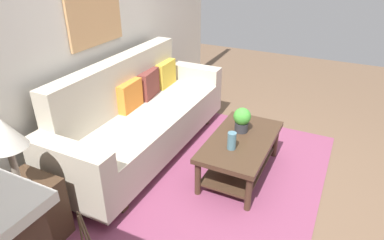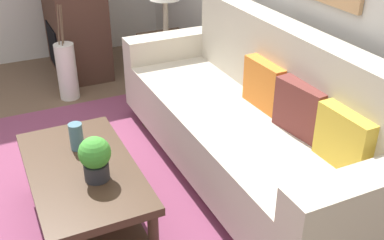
{
  "view_description": "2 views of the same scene",
  "coord_description": "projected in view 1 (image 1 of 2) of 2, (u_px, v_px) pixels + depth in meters",
  "views": [
    {
      "loc": [
        -2.57,
        -0.55,
        2.16
      ],
      "look_at": [
        0.29,
        0.85,
        0.49
      ],
      "focal_mm": 31.33,
      "sensor_mm": 36.0,
      "label": 1
    },
    {
      "loc": [
        2.57,
        -0.11,
        1.98
      ],
      "look_at": [
        0.22,
        1.0,
        0.57
      ],
      "focal_mm": 44.02,
      "sensor_mm": 36.0,
      "label": 2
    }
  ],
  "objects": [
    {
      "name": "wall_back",
      "position": [
        81.0,
        34.0,
        3.4
      ],
      "size": [
        5.63,
        0.1,
        2.7
      ],
      "primitive_type": "cube",
      "color": "silver",
      "rests_on": "ground_plane"
    },
    {
      "name": "floor_vase_branch_a",
      "position": [
        88.0,
        235.0,
        1.87
      ],
      "size": [
        0.05,
        0.04,
        0.36
      ],
      "primitive_type": "cylinder",
      "rotation": [
        -0.07,
        -0.1,
        0.0
      ],
      "color": "brown",
      "rests_on": "floor_vase"
    },
    {
      "name": "coffee_table",
      "position": [
        241.0,
        149.0,
        3.41
      ],
      "size": [
        1.1,
        0.6,
        0.43
      ],
      "color": "#422D1E",
      "rests_on": "ground_plane"
    },
    {
      "name": "throw_pillow_maroon",
      "position": [
        149.0,
        84.0,
        4.0
      ],
      "size": [
        0.37,
        0.17,
        0.32
      ],
      "primitive_type": "cube",
      "rotation": [
        0.0,
        0.0,
        0.13
      ],
      "color": "brown",
      "rests_on": "couch"
    },
    {
      "name": "throw_pillow_orange",
      "position": [
        129.0,
        96.0,
        3.69
      ],
      "size": [
        0.36,
        0.14,
        0.32
      ],
      "primitive_type": "cube",
      "rotation": [
        0.0,
        0.0,
        0.04
      ],
      "color": "orange",
      "rests_on": "couch"
    },
    {
      "name": "floor_vase_branch_b",
      "position": [
        82.0,
        238.0,
        1.86
      ],
      "size": [
        0.04,
        0.03,
        0.36
      ],
      "primitive_type": "cylinder",
      "rotation": [
        -0.05,
        0.07,
        0.0
      ],
      "color": "brown",
      "rests_on": "floor_vase"
    },
    {
      "name": "couch",
      "position": [
        140.0,
        118.0,
        3.76
      ],
      "size": [
        2.46,
        0.84,
        1.08
      ],
      "color": "beige",
      "rests_on": "ground_plane"
    },
    {
      "name": "framed_painting",
      "position": [
        95.0,
        13.0,
        3.42
      ],
      "size": [
        0.79,
        0.03,
        0.65
      ],
      "primitive_type": "cube",
      "color": "tan"
    },
    {
      "name": "ground_plane",
      "position": [
        257.0,
        194.0,
        3.26
      ],
      "size": [
        9.63,
        9.63,
        0.0
      ],
      "primitive_type": "plane",
      "color": "brown"
    },
    {
      "name": "area_rug",
      "position": [
        210.0,
        180.0,
        3.45
      ],
      "size": [
        2.88,
        2.12,
        0.01
      ],
      "primitive_type": "cube",
      "color": "#843D5B",
      "rests_on": "ground_plane"
    },
    {
      "name": "potted_plant_tabletop",
      "position": [
        242.0,
        119.0,
        3.43
      ],
      "size": [
        0.18,
        0.18,
        0.26
      ],
      "color": "#2D2D33",
      "rests_on": "coffee_table"
    },
    {
      "name": "table_lamp",
      "position": [
        5.0,
        136.0,
        2.29
      ],
      "size": [
        0.28,
        0.28,
        0.57
      ],
      "color": "gray",
      "rests_on": "side_table"
    },
    {
      "name": "floor_vase_branch_c",
      "position": [
        87.0,
        240.0,
        1.84
      ],
      "size": [
        0.03,
        0.05,
        0.36
      ],
      "primitive_type": "cylinder",
      "rotation": [
        -0.1,
        -0.05,
        0.0
      ],
      "color": "brown",
      "rests_on": "floor_vase"
    },
    {
      "name": "tabletop_vase",
      "position": [
        232.0,
        141.0,
        3.16
      ],
      "size": [
        0.08,
        0.08,
        0.17
      ],
      "primitive_type": "cylinder",
      "color": "slate",
      "rests_on": "coffee_table"
    },
    {
      "name": "side_table",
      "position": [
        29.0,
        215.0,
        2.63
      ],
      "size": [
        0.44,
        0.44,
        0.56
      ],
      "primitive_type": "cube",
      "color": "#422D1E",
      "rests_on": "ground_plane"
    },
    {
      "name": "throw_pillow_mustard",
      "position": [
        165.0,
        74.0,
        4.31
      ],
      "size": [
        0.36,
        0.13,
        0.32
      ],
      "primitive_type": "cube",
      "rotation": [
        0.0,
        0.0,
        0.03
      ],
      "color": "gold",
      "rests_on": "couch"
    }
  ]
}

